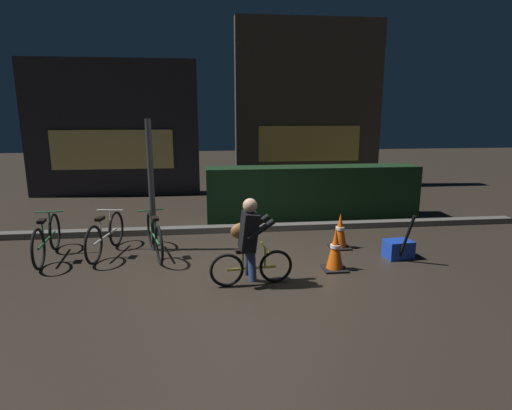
{
  "coord_description": "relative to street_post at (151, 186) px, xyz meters",
  "views": [
    {
      "loc": [
        -0.59,
        -6.04,
        2.4
      ],
      "look_at": [
        0.2,
        0.6,
        0.9
      ],
      "focal_mm": 29.49,
      "sensor_mm": 36.0,
      "label": 1
    }
  ],
  "objects": [
    {
      "name": "storefront_left",
      "position": [
        -1.67,
        5.3,
        0.76
      ],
      "size": [
        4.8,
        0.54,
        3.81
      ],
      "color": "#262328",
      "rests_on": "ground"
    },
    {
      "name": "storefront_right",
      "position": [
        4.18,
        6.0,
        1.42
      ],
      "size": [
        4.6,
        0.54,
        5.15
      ],
      "color": "#42382D",
      "rests_on": "ground"
    },
    {
      "name": "ground_plane",
      "position": [
        1.53,
        -1.2,
        -1.14
      ],
      "size": [
        40.0,
        40.0,
        0.0
      ],
      "primitive_type": "plane",
      "color": "#2D261E"
    },
    {
      "name": "hedge_row",
      "position": [
        3.33,
        1.9,
        -0.54
      ],
      "size": [
        4.8,
        0.7,
        1.19
      ],
      "primitive_type": "cube",
      "color": "black",
      "rests_on": "ground"
    },
    {
      "name": "blue_crate",
      "position": [
        4.09,
        -0.9,
        -0.99
      ],
      "size": [
        0.47,
        0.37,
        0.3
      ],
      "primitive_type": "cube",
      "rotation": [
        0.0,
        0.0,
        0.11
      ],
      "color": "#193DB7",
      "rests_on": "ground"
    },
    {
      "name": "street_post",
      "position": [
        0.0,
        0.0,
        0.0
      ],
      "size": [
        0.1,
        0.1,
        2.27
      ],
      "primitive_type": "cylinder",
      "color": "#2D2D33",
      "rests_on": "ground"
    },
    {
      "name": "traffic_cone_far",
      "position": [
        3.28,
        -0.28,
        -0.83
      ],
      "size": [
        0.36,
        0.36,
        0.64
      ],
      "color": "black",
      "rests_on": "ground"
    },
    {
      "name": "closed_umbrella",
      "position": [
        4.08,
        -1.15,
        -0.73
      ],
      "size": [
        0.14,
        0.32,
        0.82
      ],
      "primitive_type": "cylinder",
      "rotation": [
        0.0,
        0.33,
        5.0
      ],
      "color": "black",
      "rests_on": "ground"
    },
    {
      "name": "parked_bike_center_left",
      "position": [
        0.04,
        -0.27,
        -0.8
      ],
      "size": [
        0.52,
        1.55,
        0.74
      ],
      "rotation": [
        0.0,
        0.0,
        1.83
      ],
      "color": "black",
      "rests_on": "ground"
    },
    {
      "name": "traffic_cone_near",
      "position": [
        2.88,
        -1.3,
        -0.82
      ],
      "size": [
        0.36,
        0.36,
        0.66
      ],
      "color": "black",
      "rests_on": "ground"
    },
    {
      "name": "parked_bike_left_mid",
      "position": [
        -0.79,
        -0.14,
        -0.81
      ],
      "size": [
        0.46,
        1.56,
        0.73
      ],
      "rotation": [
        0.0,
        0.0,
        1.39
      ],
      "color": "black",
      "rests_on": "ground"
    },
    {
      "name": "parked_bike_leftmost",
      "position": [
        -1.7,
        -0.26,
        -0.8
      ],
      "size": [
        0.46,
        1.62,
        0.75
      ],
      "rotation": [
        0.0,
        0.0,
        1.65
      ],
      "color": "black",
      "rests_on": "ground"
    },
    {
      "name": "sidewalk_curb",
      "position": [
        1.53,
        1.0,
        -1.08
      ],
      "size": [
        12.0,
        0.24,
        0.12
      ],
      "primitive_type": "cube",
      "color": "#56544F",
      "rests_on": "ground"
    },
    {
      "name": "cyclist",
      "position": [
        1.51,
        -1.69,
        -0.51
      ],
      "size": [
        1.19,
        0.5,
        1.25
      ],
      "rotation": [
        0.0,
        0.0,
        0.1
      ],
      "color": "black",
      "rests_on": "ground"
    }
  ]
}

